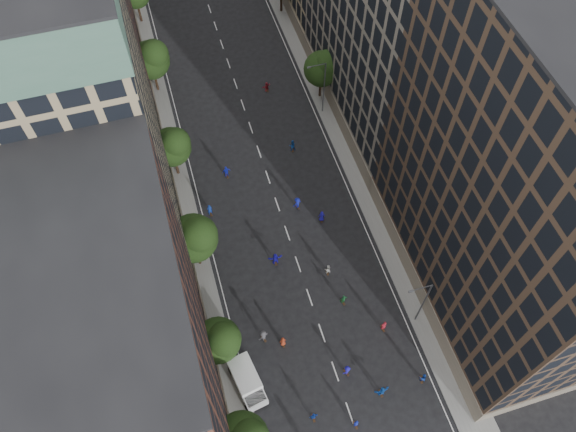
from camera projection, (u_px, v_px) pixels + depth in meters
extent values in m
plane|color=black|center=(260.00, 154.00, 76.12)|extent=(240.00, 240.00, 0.00)
cube|color=slate|center=(163.00, 133.00, 78.07)|extent=(4.00, 105.00, 0.15)
cube|color=slate|center=(326.00, 97.00, 81.75)|extent=(4.00, 105.00, 0.15)
cube|color=brown|center=(120.00, 359.00, 45.64)|extent=(14.00, 22.00, 30.00)
cube|color=#8E7E5D|center=(83.00, 128.00, 56.29)|extent=(14.00, 26.00, 34.00)
cube|color=brown|center=(73.00, 11.00, 70.63)|extent=(14.00, 20.00, 28.00)
cube|color=#402F22|center=(525.00, 190.00, 51.00)|extent=(14.00, 30.00, 36.00)
cube|color=#6D6559|center=(399.00, 7.00, 67.16)|extent=(14.00, 28.00, 33.00)
cylinder|color=black|center=(221.00, 351.00, 59.48)|extent=(0.36, 0.36, 3.70)
sphere|color=black|center=(218.00, 340.00, 56.65)|extent=(4.80, 4.80, 4.80)
sphere|color=black|center=(224.00, 339.00, 55.48)|extent=(3.60, 3.60, 3.60)
cylinder|color=black|center=(198.00, 255.00, 65.42)|extent=(0.36, 0.36, 4.22)
sphere|color=black|center=(193.00, 238.00, 62.18)|extent=(5.60, 5.60, 5.60)
sphere|color=black|center=(199.00, 234.00, 60.82)|extent=(4.20, 4.20, 4.20)
cylinder|color=black|center=(176.00, 164.00, 72.77)|extent=(0.36, 0.36, 3.87)
sphere|color=black|center=(171.00, 147.00, 69.80)|extent=(5.00, 5.00, 5.00)
sphere|color=black|center=(175.00, 142.00, 68.58)|extent=(3.75, 3.75, 3.75)
cylinder|color=black|center=(156.00, 80.00, 80.91)|extent=(0.36, 0.36, 4.05)
sphere|color=black|center=(150.00, 60.00, 77.81)|extent=(5.40, 5.40, 5.40)
sphere|color=black|center=(154.00, 54.00, 76.49)|extent=(4.05, 4.05, 4.05)
cylinder|color=black|center=(139.00, 12.00, 89.24)|extent=(0.36, 0.36, 3.78)
cylinder|color=black|center=(320.00, 87.00, 80.37)|extent=(0.36, 0.36, 3.74)
sphere|color=black|center=(321.00, 69.00, 77.50)|extent=(5.00, 5.00, 5.00)
sphere|color=black|center=(327.00, 63.00, 76.29)|extent=(3.75, 3.75, 3.75)
cylinder|color=black|center=(281.00, 1.00, 90.55)|extent=(0.36, 0.36, 3.96)
cylinder|color=#595B60|center=(423.00, 303.00, 59.56)|extent=(0.18, 0.18, 9.00)
cylinder|color=#595B60|center=(421.00, 288.00, 55.58)|extent=(2.40, 0.12, 0.12)
cube|color=#595B60|center=(411.00, 291.00, 55.45)|extent=(0.50, 0.22, 0.15)
cylinder|color=#595B60|center=(324.00, 89.00, 76.52)|extent=(0.18, 0.18, 9.00)
cylinder|color=#595B60|center=(317.00, 65.00, 72.54)|extent=(2.40, 0.12, 0.12)
cube|color=#595B60|center=(309.00, 67.00, 72.41)|extent=(0.50, 0.22, 0.15)
cube|color=white|center=(245.00, 376.00, 58.29)|extent=(2.98, 4.34, 2.44)
cube|color=white|center=(255.00, 399.00, 57.49)|extent=(2.49, 2.13, 1.56)
cube|color=black|center=(255.00, 397.00, 56.88)|extent=(2.22, 1.76, 0.11)
cylinder|color=black|center=(247.00, 409.00, 57.69)|extent=(0.42, 0.88, 0.84)
cylinder|color=black|center=(267.00, 399.00, 58.22)|extent=(0.42, 0.88, 0.84)
cylinder|color=black|center=(230.00, 371.00, 59.77)|extent=(0.42, 0.88, 0.84)
cylinder|color=black|center=(249.00, 362.00, 60.30)|extent=(0.42, 0.88, 0.84)
imported|color=#1423A7|center=(356.00, 423.00, 56.56)|extent=(0.60, 0.43, 1.56)
imported|color=#13359E|center=(423.00, 378.00, 59.05)|extent=(0.89, 0.78, 1.55)
imported|color=#1D15AF|center=(347.00, 371.00, 59.41)|extent=(1.21, 0.95, 1.64)
imported|color=#13369D|center=(314.00, 416.00, 56.91)|extent=(0.95, 0.42, 1.59)
imported|color=#1650B3|center=(382.00, 391.00, 58.18)|extent=(1.68, 0.61, 1.78)
imported|color=#9D321A|center=(283.00, 342.00, 61.15)|extent=(0.80, 0.54, 1.58)
imported|color=#AA1C2A|center=(384.00, 326.00, 62.02)|extent=(0.69, 0.49, 1.79)
imported|color=beige|center=(328.00, 269.00, 65.88)|extent=(0.82, 0.67, 1.58)
imported|color=#46454B|center=(263.00, 336.00, 61.31)|extent=(1.42, 1.14, 1.91)
imported|color=#206A36|center=(343.00, 299.00, 63.77)|extent=(1.04, 0.58, 1.67)
imported|color=#1C14AA|center=(275.00, 259.00, 66.46)|extent=(1.75, 0.60, 1.87)
imported|color=#1D16B3|center=(322.00, 216.00, 69.78)|extent=(0.94, 0.73, 1.68)
imported|color=navy|center=(210.00, 210.00, 70.18)|extent=(0.76, 0.58, 1.87)
imported|color=#13429E|center=(292.00, 146.00, 75.79)|extent=(0.93, 0.75, 1.81)
imported|color=navy|center=(297.00, 203.00, 70.74)|extent=(1.36, 1.08, 1.84)
imported|color=#1722BC|center=(226.00, 172.00, 73.34)|extent=(1.17, 0.60, 1.92)
imported|color=#AF1D2A|center=(267.00, 87.00, 81.90)|extent=(1.47, 0.88, 1.51)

